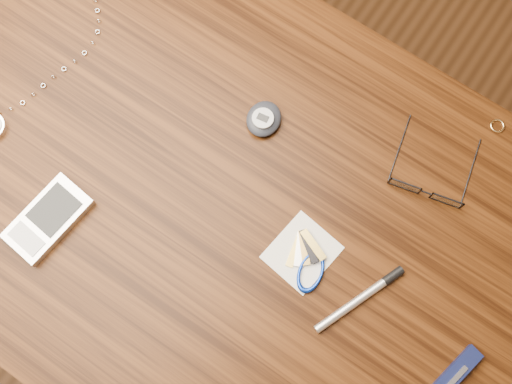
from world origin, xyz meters
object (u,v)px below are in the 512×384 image
(desk, at_px, (214,210))
(notepad_keys, at_px, (307,261))
(pedometer, at_px, (264,119))
(pocket_knife, at_px, (452,377))
(silver_pen, at_px, (366,294))
(pda_phone, at_px, (48,219))
(eyeglasses, at_px, (427,189))

(desk, distance_m, notepad_keys, 0.20)
(pedometer, height_order, notepad_keys, pedometer)
(pocket_knife, distance_m, silver_pen, 0.15)
(pda_phone, xyz_separation_m, pedometer, (0.17, 0.29, 0.00))
(pda_phone, bearing_deg, silver_pen, 20.89)
(pda_phone, height_order, notepad_keys, pda_phone)
(eyeglasses, xyz_separation_m, notepad_keys, (-0.08, -0.18, -0.01))
(pda_phone, bearing_deg, pocket_knife, 13.05)
(desk, height_order, pedometer, pedometer)
(pocket_knife, relative_size, silver_pen, 0.72)
(pedometer, distance_m, silver_pen, 0.29)
(notepad_keys, height_order, pocket_knife, pocket_knife)
(pda_phone, bearing_deg, pedometer, 60.47)
(desk, distance_m, pda_phone, 0.25)
(desk, bearing_deg, silver_pen, 0.56)
(pda_phone, distance_m, silver_pen, 0.45)
(notepad_keys, bearing_deg, pedometer, 140.02)
(pda_phone, distance_m, notepad_keys, 0.36)
(notepad_keys, bearing_deg, eyeglasses, 64.95)
(silver_pen, bearing_deg, desk, -179.44)
(eyeglasses, distance_m, silver_pen, 0.17)
(desk, relative_size, pda_phone, 7.96)
(desk, xyz_separation_m, notepad_keys, (0.17, -0.00, 0.11))
(desk, height_order, notepad_keys, notepad_keys)
(silver_pen, bearing_deg, notepad_keys, -175.44)
(eyeglasses, bearing_deg, silver_pen, -87.46)
(notepad_keys, bearing_deg, pda_phone, -155.05)
(pedometer, xyz_separation_m, notepad_keys, (0.16, -0.14, -0.01))
(pedometer, relative_size, pocket_knife, 0.65)
(eyeglasses, height_order, notepad_keys, eyeglasses)
(eyeglasses, distance_m, pedometer, 0.25)
(pda_phone, bearing_deg, eyeglasses, 38.82)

